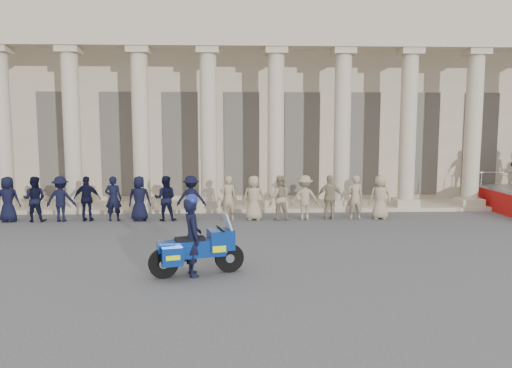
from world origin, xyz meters
The scene contains 5 objects.
ground centered at (0.00, 0.00, 0.00)m, with size 90.00×90.00×0.00m, color #49494C.
building centered at (0.00, 14.74, 4.52)m, with size 40.00×12.50×9.00m.
officer_rank centered at (-5.50, 6.09, 0.80)m, with size 21.26×0.60×1.59m.
motorcycle centered at (-1.12, -0.43, 0.60)m, with size 2.12×1.13×1.39m.
rider centered at (-1.23, -0.47, 0.91)m, with size 0.58×0.73×1.84m.
Camera 1 is at (-0.26, -11.40, 3.35)m, focal length 35.00 mm.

